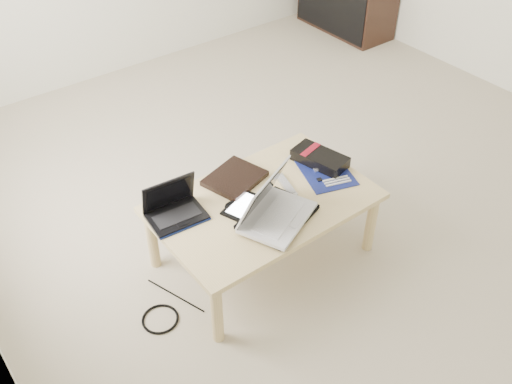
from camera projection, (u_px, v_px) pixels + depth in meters
ground at (301, 173)px, 3.70m from camera, size 4.00×4.00×0.00m
coffee_table at (264, 208)px, 2.91m from camera, size 1.10×0.70×0.40m
media_cabinet at (346, 3)px, 5.25m from camera, size 0.41×0.90×0.50m
book at (235, 178)px, 2.99m from camera, size 0.34×0.31×0.03m
netbook at (174, 209)px, 2.76m from camera, size 0.29×0.22×0.20m
tablet at (246, 207)px, 2.83m from camera, size 0.27×0.23×0.01m
remote at (286, 185)px, 2.96m from camera, size 0.09×0.20×0.02m
neoprene_sleeve at (278, 217)px, 2.77m from camera, size 0.43×0.37×0.02m
white_laptop at (273, 209)px, 2.72m from camera, size 0.44×0.39×0.25m
motherboard at (326, 172)px, 3.05m from camera, size 0.33×0.37×0.01m
gpu_box at (320, 159)px, 3.09m from camera, size 0.22×0.33×0.07m
cable_coil at (234, 207)px, 2.83m from camera, size 0.11×0.11×0.01m
floor_cable_coil at (160, 319)px, 2.79m from camera, size 0.20×0.20×0.01m
floor_cable_trail at (175, 295)px, 2.91m from camera, size 0.13×0.35×0.01m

